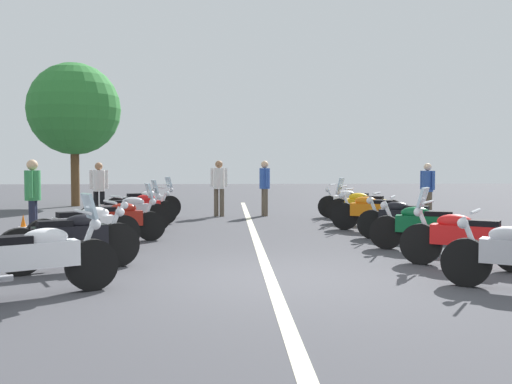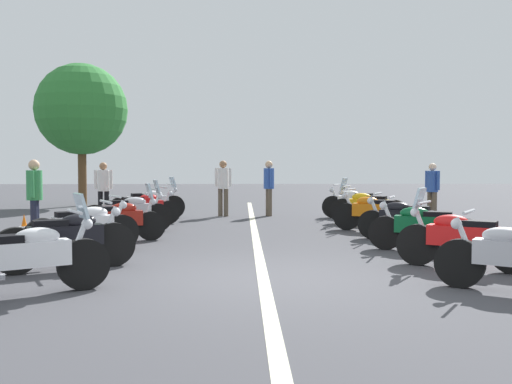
% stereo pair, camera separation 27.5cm
% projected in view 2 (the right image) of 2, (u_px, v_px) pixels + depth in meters
% --- Properties ---
extents(ground_plane, '(80.00, 80.00, 0.00)m').
position_uv_depth(ground_plane, '(263.00, 279.00, 7.68)').
color(ground_plane, '#424247').
extents(lane_centre_stripe, '(22.37, 0.16, 0.01)m').
position_uv_depth(lane_centre_stripe, '(255.00, 236.00, 12.39)').
color(lane_centre_stripe, beige).
rests_on(lane_centre_stripe, ground_plane).
extents(motorcycle_left_row_0, '(1.19, 1.87, 1.21)m').
position_uv_depth(motorcycle_left_row_0, '(24.00, 257.00, 6.65)').
color(motorcycle_left_row_0, black).
rests_on(motorcycle_left_row_0, ground_plane).
extents(motorcycle_left_row_1, '(1.10, 1.89, 1.02)m').
position_uv_depth(motorcycle_left_row_1, '(67.00, 239.00, 8.32)').
color(motorcycle_left_row_1, black).
rests_on(motorcycle_left_row_1, ground_plane).
extents(motorcycle_left_row_2, '(1.15, 1.81, 1.01)m').
position_uv_depth(motorcycle_left_row_2, '(84.00, 227.00, 9.95)').
color(motorcycle_left_row_2, black).
rests_on(motorcycle_left_row_2, ground_plane).
extents(motorcycle_left_row_3, '(0.91, 1.98, 1.19)m').
position_uv_depth(motorcycle_left_row_3, '(116.00, 219.00, 11.42)').
color(motorcycle_left_row_3, black).
rests_on(motorcycle_left_row_3, ground_plane).
extents(motorcycle_left_row_4, '(0.91, 2.03, 1.22)m').
position_uv_depth(motorcycle_left_row_4, '(128.00, 212.00, 13.02)').
color(motorcycle_left_row_4, black).
rests_on(motorcycle_left_row_4, ground_plane).
extents(motorcycle_left_row_5, '(1.02, 1.90, 0.99)m').
position_uv_depth(motorcycle_left_row_5, '(143.00, 208.00, 14.65)').
color(motorcycle_left_row_5, black).
rests_on(motorcycle_left_row_5, ground_plane).
extents(motorcycle_left_row_6, '(1.12, 2.06, 1.22)m').
position_uv_depth(motorcycle_left_row_6, '(149.00, 203.00, 16.25)').
color(motorcycle_left_row_6, black).
rests_on(motorcycle_left_row_6, ground_plane).
extents(motorcycle_right_row_1, '(1.20, 1.76, 1.21)m').
position_uv_depth(motorcycle_right_row_1, '(461.00, 238.00, 8.40)').
color(motorcycle_right_row_1, black).
rests_on(motorcycle_right_row_1, ground_plane).
extents(motorcycle_right_row_2, '(0.99, 1.91, 0.99)m').
position_uv_depth(motorcycle_right_row_2, '(424.00, 227.00, 10.12)').
color(motorcycle_right_row_2, black).
rests_on(motorcycle_right_row_2, ground_plane).
extents(motorcycle_right_row_3, '(1.09, 1.84, 0.99)m').
position_uv_depth(motorcycle_right_row_3, '(405.00, 219.00, 11.58)').
color(motorcycle_right_row_3, black).
rests_on(motorcycle_right_row_3, ground_plane).
extents(motorcycle_right_row_4, '(1.10, 1.84, 1.01)m').
position_uv_depth(motorcycle_right_row_4, '(374.00, 212.00, 13.21)').
color(motorcycle_right_row_4, black).
rests_on(motorcycle_right_row_4, ground_plane).
extents(motorcycle_right_row_5, '(1.08, 1.89, 1.23)m').
position_uv_depth(motorcycle_right_row_5, '(367.00, 207.00, 14.73)').
color(motorcycle_right_row_5, black).
rests_on(motorcycle_right_row_5, ground_plane).
extents(motorcycle_right_row_6, '(1.02, 1.92, 1.01)m').
position_uv_depth(motorcycle_right_row_6, '(356.00, 203.00, 16.43)').
color(motorcycle_right_row_6, black).
rests_on(motorcycle_right_row_6, ground_plane).
extents(traffic_cone_1, '(0.36, 0.36, 0.61)m').
position_uv_depth(traffic_cone_1, '(24.00, 230.00, 10.91)').
color(traffic_cone_1, orange).
rests_on(traffic_cone_1, ground_plane).
extents(bystander_0, '(0.32, 0.52, 1.70)m').
position_uv_depth(bystander_0, '(223.00, 184.00, 17.15)').
color(bystander_0, brown).
rests_on(bystander_0, ground_plane).
extents(bystander_1, '(0.32, 0.53, 1.64)m').
position_uv_depth(bystander_1, '(103.00, 186.00, 16.24)').
color(bystander_1, black).
rests_on(bystander_1, ground_plane).
extents(bystander_2, '(0.48, 0.32, 1.62)m').
position_uv_depth(bystander_2, '(432.00, 187.00, 15.99)').
color(bystander_2, brown).
rests_on(bystander_2, ground_plane).
extents(bystander_3, '(0.52, 0.32, 1.70)m').
position_uv_depth(bystander_3, '(269.00, 184.00, 17.28)').
color(bystander_3, brown).
rests_on(bystander_3, ground_plane).
extents(bystander_4, '(0.53, 0.32, 1.67)m').
position_uv_depth(bystander_4, '(35.00, 193.00, 11.75)').
color(bystander_4, '#1E2338').
rests_on(bystander_4, ground_plane).
extents(roadside_tree_0, '(3.48, 3.48, 5.44)m').
position_uv_depth(roadside_tree_0, '(81.00, 110.00, 21.54)').
color(roadside_tree_0, brown).
rests_on(roadside_tree_0, ground_plane).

